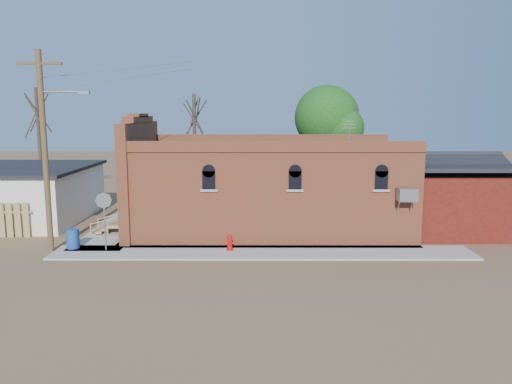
{
  "coord_description": "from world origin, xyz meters",
  "views": [
    {
      "loc": [
        1.24,
        -20.92,
        6.34
      ],
      "look_at": [
        1.19,
        3.49,
        2.4
      ],
      "focal_mm": 35.0,
      "sensor_mm": 36.0,
      "label": 1
    }
  ],
  "objects_px": {
    "brick_bar": "(265,187)",
    "fire_hydrant": "(230,243)",
    "trash_barrel": "(73,239)",
    "utility_pole": "(46,147)",
    "stop_sign": "(104,206)"
  },
  "relations": [
    {
      "from": "fire_hydrant",
      "to": "trash_barrel",
      "type": "xyz_separation_m",
      "value": [
        -7.3,
        0.36,
        0.09
      ]
    },
    {
      "from": "utility_pole",
      "to": "fire_hydrant",
      "type": "height_order",
      "value": "utility_pole"
    },
    {
      "from": "brick_bar",
      "to": "stop_sign",
      "type": "distance_m",
      "value": 8.5
    },
    {
      "from": "brick_bar",
      "to": "stop_sign",
      "type": "relative_size",
      "value": 6.14
    },
    {
      "from": "brick_bar",
      "to": "utility_pole",
      "type": "height_order",
      "value": "utility_pole"
    },
    {
      "from": "stop_sign",
      "to": "trash_barrel",
      "type": "distance_m",
      "value": 2.3
    },
    {
      "from": "trash_barrel",
      "to": "fire_hydrant",
      "type": "bearing_deg",
      "value": -2.81
    },
    {
      "from": "utility_pole",
      "to": "fire_hydrant",
      "type": "bearing_deg",
      "value": -0.41
    },
    {
      "from": "utility_pole",
      "to": "brick_bar",
      "type": "bearing_deg",
      "value": 23.69
    },
    {
      "from": "utility_pole",
      "to": "stop_sign",
      "type": "relative_size",
      "value": 3.37
    },
    {
      "from": "stop_sign",
      "to": "utility_pole",
      "type": "bearing_deg",
      "value": -169.25
    },
    {
      "from": "utility_pole",
      "to": "stop_sign",
      "type": "distance_m",
      "value": 3.61
    },
    {
      "from": "brick_bar",
      "to": "stop_sign",
      "type": "height_order",
      "value": "brick_bar"
    },
    {
      "from": "brick_bar",
      "to": "trash_barrel",
      "type": "xyz_separation_m",
      "value": [
        -8.94,
        -3.99,
        -1.81
      ]
    },
    {
      "from": "brick_bar",
      "to": "fire_hydrant",
      "type": "relative_size",
      "value": 22.47
    }
  ]
}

